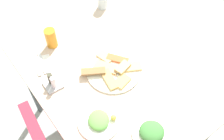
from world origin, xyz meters
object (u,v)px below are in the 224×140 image
at_px(salad_plate_greens, 99,121).
at_px(spoon, 37,65).
at_px(dining_table, 111,83).
at_px(pide_platter, 113,70).
at_px(drinking_glass, 102,1).
at_px(salad_plate_rice, 152,132).
at_px(condiment_caddy, 53,83).
at_px(fork, 42,62).
at_px(soda_can, 51,38).
at_px(paper_napkin, 40,64).

relative_size(salad_plate_greens, spoon, 1.30).
xyz_separation_m(dining_table, spoon, (0.31, 0.30, 0.09)).
height_order(pide_platter, salad_plate_greens, same).
xyz_separation_m(pide_platter, drinking_glass, (0.49, -0.28, 0.04)).
relative_size(salad_plate_rice, drinking_glass, 1.88).
bearing_deg(condiment_caddy, fork, -8.92).
height_order(salad_plate_greens, fork, salad_plate_greens).
xyz_separation_m(salad_plate_rice, fork, (0.71, 0.21, -0.01)).
bearing_deg(soda_can, fork, 126.71).
height_order(pide_platter, salad_plate_rice, salad_plate_rice).
bearing_deg(paper_napkin, pide_platter, -133.99).
relative_size(spoon, condiment_caddy, 1.72).
xyz_separation_m(drinking_glass, paper_napkin, (-0.19, 0.59, -0.05)).
bearing_deg(soda_can, salad_plate_rice, -173.33).
distance_m(salad_plate_greens, paper_napkin, 0.51).
distance_m(salad_plate_rice, condiment_caddy, 0.58).
relative_size(salad_plate_rice, spoon, 1.18).
bearing_deg(salad_plate_rice, pide_platter, -11.11).
bearing_deg(paper_napkin, soda_can, -57.11).
height_order(drinking_glass, fork, drinking_glass).
relative_size(pide_platter, condiment_caddy, 3.48).
relative_size(dining_table, pide_platter, 3.50).
bearing_deg(salad_plate_rice, paper_napkin, 17.89).
height_order(salad_plate_greens, soda_can, soda_can).
xyz_separation_m(soda_can, drinking_glass, (0.10, -0.45, -0.01)).
xyz_separation_m(soda_can, spoon, (-0.09, 0.15, -0.06)).
relative_size(soda_can, paper_napkin, 0.97).
distance_m(dining_table, soda_can, 0.45).
distance_m(fork, condiment_caddy, 0.18).
bearing_deg(spoon, dining_table, -122.02).
relative_size(soda_can, fork, 0.69).
xyz_separation_m(dining_table, salad_plate_rice, (-0.40, 0.06, 0.10)).
distance_m(drinking_glass, fork, 0.60).
relative_size(dining_table, salad_plate_greens, 5.47).
bearing_deg(pide_platter, paper_napkin, 46.01).
bearing_deg(fork, soda_can, -39.91).
height_order(soda_can, paper_napkin, soda_can).
bearing_deg(salad_plate_greens, drinking_glass, -36.87).
height_order(paper_napkin, spoon, spoon).
distance_m(drinking_glass, spoon, 0.64).
height_order(soda_can, condiment_caddy, soda_can).
bearing_deg(spoon, condiment_caddy, -164.32).
relative_size(pide_platter, paper_napkin, 2.63).
relative_size(pide_platter, salad_plate_rice, 1.72).
xyz_separation_m(dining_table, fork, (0.31, 0.27, 0.09)).
bearing_deg(salad_plate_greens, condiment_caddy, 12.66).
xyz_separation_m(salad_plate_greens, spoon, (0.51, 0.08, -0.01)).
bearing_deg(salad_plate_greens, soda_can, -6.89).
bearing_deg(salad_plate_rice, dining_table, -8.23).
bearing_deg(paper_napkin, condiment_caddy, 176.79).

